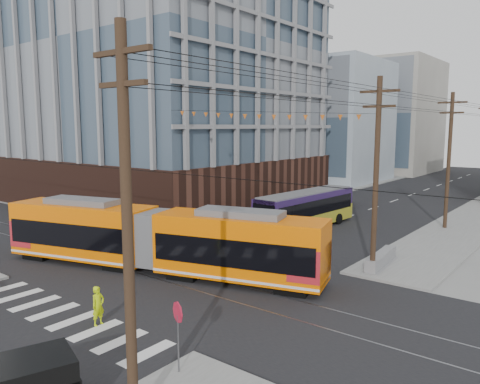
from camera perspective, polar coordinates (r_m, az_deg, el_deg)
name	(u,v)px	position (r m, az deg, el deg)	size (l,w,h in m)	color
ground	(119,297)	(24.36, -14.58, -12.27)	(160.00, 160.00, 0.00)	slate
office_building	(158,73)	(54.86, -9.93, 14.14)	(30.00, 25.00, 28.60)	#381E16
bg_bldg_nw_near	(321,122)	(74.61, 9.85, 8.41)	(18.00, 16.00, 18.00)	#8C99A5
bg_bldg_nw_far	(388,117)	(91.62, 17.54, 8.69)	(16.00, 18.00, 20.00)	gray
utility_pole_near	(128,234)	(12.81, -13.54, -5.00)	(0.30, 0.30, 11.00)	black
streetcar	(156,239)	(27.50, -10.20, -5.64)	(19.73, 2.78, 3.80)	#F06400
city_bus	(306,209)	(38.73, 8.06, -2.12)	(2.40, 11.09, 3.14)	#281545
parked_car_silver	(217,223)	(37.03, -2.85, -3.78)	(1.63, 4.68, 1.54)	#ABB8C5
parked_car_white	(239,216)	(39.96, -0.09, -2.98)	(2.01, 4.94, 1.43)	#BBB6B6
parked_car_grey	(274,209)	(43.76, 4.13, -2.07)	(2.27, 4.93, 1.37)	slate
pedestrian	(98,306)	(21.09, -16.91, -13.14)	(0.62, 0.41, 1.70)	#C1E10A
stop_sign	(178,341)	(16.49, -7.54, -17.62)	(0.74, 0.74, 2.44)	#B3132E
jersey_barrier	(381,260)	(29.41, 16.79, -7.93)	(0.96, 4.27, 0.85)	gray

